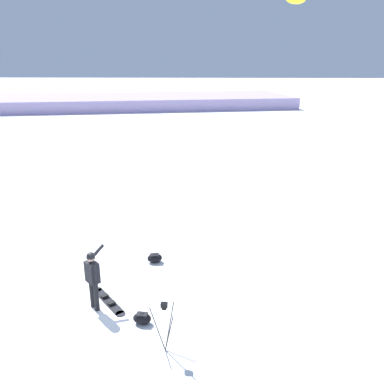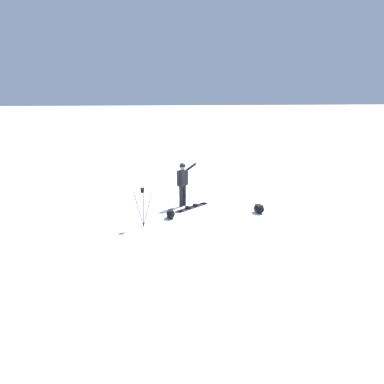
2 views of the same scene
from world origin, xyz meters
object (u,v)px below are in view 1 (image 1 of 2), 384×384
snowboard (108,301)px  gear_bag_large (142,318)px  camera_tripod (165,317)px  snowboarder (93,275)px  gear_bag_small (155,258)px

snowboard → gear_bag_large: bearing=-130.2°
snowboard → camera_tripod: 2.85m
gear_bag_large → snowboarder: bearing=65.7°
snowboarder → gear_bag_large: 1.80m
gear_bag_small → snowboarder: bearing=153.4°
gear_bag_large → gear_bag_small: 3.33m
camera_tripod → gear_bag_large: bearing=35.7°
snowboarder → snowboard: 1.13m
snowboarder → snowboard: snowboarder is taller
snowboarder → snowboard: bearing=-40.9°
snowboard → gear_bag_small: gear_bag_small is taller
snowboarder → gear_bag_large: bearing=-114.3°
snowboard → camera_tripod: camera_tripod is taller
snowboard → gear_bag_large: 1.50m
snowboard → camera_tripod: bearing=-136.6°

